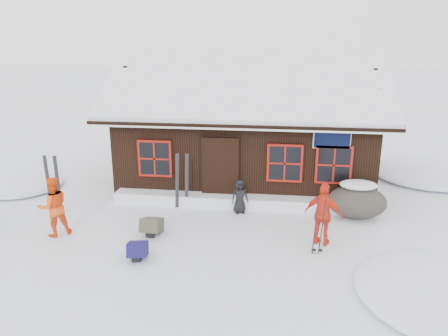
{
  "coord_description": "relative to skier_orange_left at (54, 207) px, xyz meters",
  "views": [
    {
      "loc": [
        2.59,
        -9.9,
        4.96
      ],
      "look_at": [
        1.08,
        1.88,
        1.3
      ],
      "focal_mm": 35.0,
      "sensor_mm": 36.0,
      "label": 1
    }
  ],
  "objects": [
    {
      "name": "skier_orange_right",
      "position": [
        6.73,
        0.34,
        0.01
      ],
      "size": [
        1.0,
        0.69,
        1.58
      ],
      "primitive_type": "imported",
      "rotation": [
        0.0,
        0.0,
        2.78
      ],
      "color": "red",
      "rests_on": "ground"
    },
    {
      "name": "skier_orange_left",
      "position": [
        0.0,
        0.0,
        0.0
      ],
      "size": [
        0.96,
        0.94,
        1.56
      ],
      "primitive_type": "imported",
      "rotation": [
        0.0,
        0.0,
        3.83
      ],
      "color": "#F34E11",
      "rests_on": "ground"
    },
    {
      "name": "ski_pair_right",
      "position": [
        2.81,
        2.25,
        0.03
      ],
      "size": [
        0.43,
        0.1,
        1.71
      ],
      "rotation": [
        0.0,
        0.0,
        0.11
      ],
      "color": "black",
      "rests_on": "ground"
    },
    {
      "name": "snow_mounds",
      "position": [
        4.64,
        2.15,
        -0.78
      ],
      "size": [
        20.6,
        13.2,
        0.48
      ],
      "color": "white",
      "rests_on": "ground"
    },
    {
      "name": "ski_pair_mid",
      "position": [
        -0.68,
        1.29,
        0.07
      ],
      "size": [
        0.43,
        0.07,
        1.79
      ],
      "rotation": [
        0.0,
        0.0,
        -0.06
      ],
      "color": "black",
      "rests_on": "ground"
    },
    {
      "name": "snow_drift",
      "position": [
        4.49,
        2.53,
        -0.6
      ],
      "size": [
        7.6,
        0.6,
        0.35
      ],
      "primitive_type": "cube",
      "color": "white",
      "rests_on": "ground"
    },
    {
      "name": "backpack_olive",
      "position": [
        2.43,
        0.34,
        -0.61
      ],
      "size": [
        0.49,
        0.64,
        0.35
      ],
      "primitive_type": "cube",
      "rotation": [
        0.0,
        0.0,
        -0.0
      ],
      "color": "#464232",
      "rests_on": "ground"
    },
    {
      "name": "ground",
      "position": [
        2.99,
        0.28,
        -0.78
      ],
      "size": [
        120.0,
        120.0,
        0.0
      ],
      "primitive_type": "plane",
      "color": "white",
      "rests_on": "ground"
    },
    {
      "name": "backpack_blue",
      "position": [
        2.47,
        -0.93,
        -0.62
      ],
      "size": [
        0.54,
        0.65,
        0.32
      ],
      "primitive_type": "cube",
      "rotation": [
        0.0,
        0.0,
        0.19
      ],
      "color": "#17114B",
      "rests_on": "ground"
    },
    {
      "name": "ski_poles",
      "position": [
        6.59,
        -0.15,
        -0.1
      ],
      "size": [
        0.26,
        0.13,
        1.44
      ],
      "color": "black",
      "rests_on": "ground"
    },
    {
      "name": "boulder",
      "position": [
        7.83,
        2.17,
        -0.29
      ],
      "size": [
        1.64,
        1.23,
        0.96
      ],
      "color": "#443E36",
      "rests_on": "ground"
    },
    {
      "name": "mountain_hut",
      "position": [
        4.49,
        5.26,
        0.8
      ],
      "size": [
        8.9,
        6.09,
        4.42
      ],
      "color": "black",
      "rests_on": "ground"
    },
    {
      "name": "skier_crouched",
      "position": [
        4.54,
        2.05,
        -0.28
      ],
      "size": [
        0.57,
        0.47,
        1.0
      ],
      "primitive_type": "imported",
      "rotation": [
        0.0,
        0.0,
        0.36
      ],
      "color": "black",
      "rests_on": "ground"
    }
  ]
}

